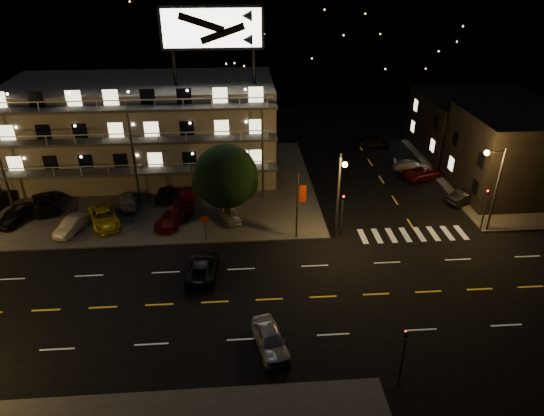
{
  "coord_description": "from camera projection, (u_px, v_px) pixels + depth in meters",
  "views": [
    {
      "loc": [
        0.06,
        -28.18,
        22.73
      ],
      "look_at": [
        2.8,
        8.0,
        3.34
      ],
      "focal_mm": 32.0,
      "sensor_mm": 36.0,
      "label": 1
    }
  ],
  "objects": [
    {
      "name": "signal_ne",
      "position": [
        486.0,
        205.0,
        43.22
      ],
      "size": [
        0.27,
        0.2,
        4.6
      ],
      "color": "#2D2D30",
      "rests_on": "ground"
    },
    {
      "name": "lot_car_2",
      "position": [
        104.0,
        217.0,
        44.76
      ],
      "size": [
        4.14,
        5.64,
        1.42
      ],
      "primitive_type": "imported",
      "rotation": [
        0.0,
        0.0,
        0.39
      ],
      "color": "gold",
      "rests_on": "curb_nw"
    },
    {
      "name": "side_car_0",
      "position": [
        467.0,
        197.0,
        48.8
      ],
      "size": [
        4.47,
        2.94,
        1.39
      ],
      "primitive_type": "imported",
      "rotation": [
        0.0,
        0.0,
        1.95
      ],
      "color": "black",
      "rests_on": "ground"
    },
    {
      "name": "tree",
      "position": [
        225.0,
        178.0,
        43.34
      ],
      "size": [
        6.02,
        5.8,
        7.58
      ],
      "color": "black",
      "rests_on": "curb_nw"
    },
    {
      "name": "side_bldg_front",
      "position": [
        531.0,
        154.0,
        49.55
      ],
      "size": [
        14.06,
        10.0,
        8.5
      ],
      "color": "black",
      "rests_on": "ground"
    },
    {
      "name": "banner_north",
      "position": [
        298.0,
        204.0,
        41.6
      ],
      "size": [
        0.83,
        0.16,
        6.4
      ],
      "color": "#2D2D30",
      "rests_on": "ground"
    },
    {
      "name": "streetlight_nc",
      "position": [
        340.0,
        189.0,
        40.7
      ],
      "size": [
        0.44,
        1.92,
        8.0
      ],
      "color": "#2D2D30",
      "rests_on": "ground"
    },
    {
      "name": "lot_car_5",
      "position": [
        2.0,
        197.0,
        48.34
      ],
      "size": [
        2.77,
        4.73,
        1.47
      ],
      "primitive_type": "imported",
      "rotation": [
        0.0,
        0.0,
        2.85
      ],
      "color": "black",
      "rests_on": "curb_nw"
    },
    {
      "name": "lot_car_1",
      "position": [
        72.0,
        225.0,
        43.62
      ],
      "size": [
        2.67,
        4.21,
        1.31
      ],
      "primitive_type": "imported",
      "rotation": [
        0.0,
        0.0,
        -0.35
      ],
      "color": "#9B9BA0",
      "rests_on": "curb_nw"
    },
    {
      "name": "lot_car_9",
      "position": [
        188.0,
        195.0,
        49.14
      ],
      "size": [
        1.52,
        3.87,
        1.26
      ],
      "primitive_type": "imported",
      "rotation": [
        0.0,
        0.0,
        3.09
      ],
      "color": "#570C0E",
      "rests_on": "curb_nw"
    },
    {
      "name": "lot_car_7",
      "position": [
        128.0,
        200.0,
        48.03
      ],
      "size": [
        2.88,
        4.57,
        1.23
      ],
      "primitive_type": "imported",
      "rotation": [
        0.0,
        0.0,
        3.43
      ],
      "color": "#9B9BA0",
      "rests_on": "curb_nw"
    },
    {
      "name": "signal_sw",
      "position": [
        403.0,
        353.0,
        27.41
      ],
      "size": [
        0.2,
        0.27,
        4.6
      ],
      "color": "#2D2D30",
      "rests_on": "ground"
    },
    {
      "name": "lot_car_4",
      "position": [
        229.0,
        214.0,
        45.52
      ],
      "size": [
        2.51,
        3.92,
        1.24
      ],
      "primitive_type": "imported",
      "rotation": [
        0.0,
        0.0,
        0.31
      ],
      "color": "#9B9BA0",
      "rests_on": "curb_nw"
    },
    {
      "name": "road_car_west",
      "position": [
        202.0,
        267.0,
        38.06
      ],
      "size": [
        2.7,
        5.17,
        1.39
      ],
      "primitive_type": "imported",
      "rotation": [
        0.0,
        0.0,
        3.06
      ],
      "color": "black",
      "rests_on": "ground"
    },
    {
      "name": "curb_ne",
      "position": [
        502.0,
        175.0,
        55.04
      ],
      "size": [
        16.0,
        24.0,
        0.15
      ],
      "primitive_type": "cube",
      "color": "#3C3B39",
      "rests_on": "ground"
    },
    {
      "name": "lot_car_0",
      "position": [
        15.0,
        215.0,
        45.13
      ],
      "size": [
        3.18,
        4.68,
        1.48
      ],
      "primitive_type": "imported",
      "rotation": [
        0.0,
        0.0,
        -0.36
      ],
      "color": "black",
      "rests_on": "curb_nw"
    },
    {
      "name": "stop_sign",
      "position": [
        205.0,
        224.0,
        42.02
      ],
      "size": [
        0.91,
        0.11,
        2.61
      ],
      "color": "#2D2D30",
      "rests_on": "ground"
    },
    {
      "name": "lot_car_8",
      "position": [
        165.0,
        193.0,
        49.4
      ],
      "size": [
        1.79,
        3.95,
        1.32
      ],
      "primitive_type": "imported",
      "rotation": [
        0.0,
        0.0,
        3.08
      ],
      "color": "black",
      "rests_on": "curb_nw"
    },
    {
      "name": "signal_nw",
      "position": [
        342.0,
        211.0,
        42.35
      ],
      "size": [
        0.2,
        0.27,
        4.6
      ],
      "color": "#2D2D30",
      "rests_on": "ground"
    },
    {
      "name": "side_car_3",
      "position": [
        374.0,
        141.0,
        62.9
      ],
      "size": [
        4.48,
        2.22,
        1.47
      ],
      "primitive_type": "imported",
      "rotation": [
        0.0,
        0.0,
        1.46
      ],
      "color": "black",
      "rests_on": "ground"
    },
    {
      "name": "curb_nw",
      "position": [
        108.0,
        188.0,
        52.11
      ],
      "size": [
        44.0,
        24.0,
        0.15
      ],
      "primitive_type": "cube",
      "color": "#3C3B39",
      "rests_on": "ground"
    },
    {
      "name": "side_bldg_back",
      "position": [
        477.0,
        124.0,
        60.46
      ],
      "size": [
        14.06,
        12.0,
        7.0
      ],
      "color": "black",
      "rests_on": "ground"
    },
    {
      "name": "side_car_1",
      "position": [
        423.0,
        173.0,
        54.13
      ],
      "size": [
        5.3,
        3.95,
        1.34
      ],
      "primitive_type": "imported",
      "rotation": [
        0.0,
        0.0,
        1.98
      ],
      "color": "#570C0E",
      "rests_on": "ground"
    },
    {
      "name": "hill_backdrop",
      "position": [
        201.0,
        18.0,
        90.14
      ],
      "size": [
        120.0,
        25.0,
        24.0
      ],
      "color": "black",
      "rests_on": "ground"
    },
    {
      "name": "ground",
      "position": [
        242.0,
        301.0,
        35.49
      ],
      "size": [
        140.0,
        140.0,
        0.0
      ],
      "primitive_type": "plane",
      "color": "black",
      "rests_on": "ground"
    },
    {
      "name": "streetlight_ne",
      "position": [
        494.0,
        182.0,
        41.92
      ],
      "size": [
        1.92,
        0.44,
        8.0
      ],
      "color": "#2D2D30",
      "rests_on": "ground"
    },
    {
      "name": "lot_car_3",
      "position": [
        174.0,
        216.0,
        44.95
      ],
      "size": [
        3.79,
        5.25,
        1.41
      ],
      "primitive_type": "imported",
      "rotation": [
        0.0,
        0.0,
        -0.42
      ],
      "color": "#570C0E",
      "rests_on": "curb_nw"
    },
    {
      "name": "side_car_2",
      "position": [
        412.0,
        166.0,
        55.96
      ],
      "size": [
        4.57,
        2.73,
        1.24
      ],
      "primitive_type": "imported",
      "rotation": [
        0.0,
        0.0,
        1.32
      ],
      "color": "#9B9BA0",
      "rests_on": "ground"
    },
    {
      "name": "lot_car_6",
      "position": [
        45.0,
        202.0,
        47.48
      ],
      "size": [
        4.01,
        5.73,
        1.45
      ],
      "primitive_type": "imported",
      "rotation": [
        0.0,
        0.0,
        3.48
      ],
      "color": "black",
      "rests_on": "curb_nw"
    },
    {
      "name": "motel",
      "position": [
        146.0,
        128.0,
        53.31
      ],
      "size": [
        28.0,
        13.8,
        18.1
      ],
      "color": "gray",
      "rests_on": "ground"
    },
    {
      "name": "road_car_east",
      "position": [
        270.0,
        339.0,
        30.95
      ],
      "size": [
        2.61,
        4.57,
        1.46
      ],
      "primitive_type": "imported",
      "rotation": [
        0.0,
        0.0,
        0.21
      ],
      "color": "#9B9BA0",
      "rests_on": "ground"
    }
  ]
}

